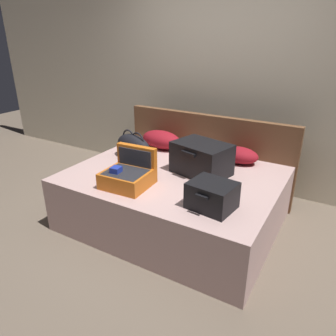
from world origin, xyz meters
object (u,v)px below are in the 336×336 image
hard_case_large (202,158)px  pillow_center_head (161,140)px  duffel_bag (133,147)px  pillow_near_headboard (239,155)px  bed (174,198)px  hard_case_small (212,195)px  hard_case_medium (128,175)px

hard_case_large → pillow_center_head: 0.85m
duffel_bag → pillow_near_headboard: bearing=24.9°
hard_case_large → bed: bearing=-132.9°
duffel_bag → pillow_center_head: bearing=81.5°
pillow_near_headboard → pillow_center_head: bearing=-179.1°
bed → pillow_center_head: 0.86m
hard_case_large → pillow_near_headboard: (0.23, 0.46, -0.08)m
hard_case_large → pillow_center_head: bearing=163.1°
bed → pillow_near_headboard: 0.83m
hard_case_small → duffel_bag: size_ratio=0.70×
hard_case_large → pillow_center_head: (-0.73, 0.44, -0.06)m
hard_case_large → pillow_near_headboard: size_ratio=1.47×
bed → pillow_near_headboard: pillow_near_headboard is taller
bed → hard_case_large: hard_case_large is taller
bed → hard_case_large: size_ratio=3.34×
hard_case_small → pillow_near_headboard: hard_case_small is taller
hard_case_small → pillow_center_head: 1.49m
hard_case_medium → pillow_near_headboard: hard_case_medium is taller
hard_case_small → duffel_bag: (-1.16, 0.55, 0.03)m
hard_case_large → duffel_bag: 0.80m
hard_case_medium → pillow_center_head: bearing=102.0°
hard_case_medium → duffel_bag: bearing=118.6°
pillow_center_head → pillow_near_headboard: bearing=0.9°
bed → pillow_center_head: pillow_center_head is taller
duffel_bag → pillow_near_headboard: duffel_bag is taller
duffel_bag → pillow_near_headboard: 1.13m
duffel_bag → hard_case_small: bearing=-25.6°
hard_case_large → pillow_near_headboard: hard_case_large is taller
hard_case_small → pillow_center_head: hard_case_small is taller
bed → pillow_center_head: size_ratio=3.89×
hard_case_large → pillow_center_head: hard_case_large is taller
pillow_center_head → hard_case_large: bearing=-31.2°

